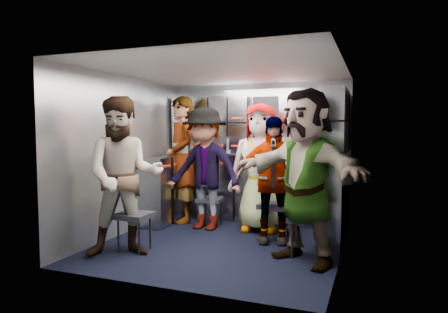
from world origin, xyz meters
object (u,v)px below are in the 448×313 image
(jump_seat_center, at_px, (264,197))
(attendant_arc_c, at_px, (260,167))
(jump_seat_mid_right, at_px, (275,208))
(attendant_arc_b, at_px, (205,169))
(attendant_arc_e, at_px, (305,176))
(attendant_arc_d, at_px, (272,180))
(attendant_standing, at_px, (181,159))
(attendant_arc_a, at_px, (124,177))
(jump_seat_mid_left, at_px, (210,201))
(jump_seat_near_left, at_px, (134,217))
(jump_seat_near_right, at_px, (307,221))

(jump_seat_center, xyz_separation_m, attendant_arc_c, (0.00, -0.18, 0.44))
(jump_seat_center, distance_m, jump_seat_mid_right, 0.59)
(attendant_arc_b, distance_m, attendant_arc_e, 1.78)
(attendant_arc_d, xyz_separation_m, attendant_arc_e, (0.50, -0.59, 0.14))
(attendant_standing, distance_m, attendant_arc_a, 1.69)
(jump_seat_center, distance_m, attendant_arc_b, 0.93)
(attendant_standing, height_order, attendant_arc_b, attendant_standing)
(attendant_arc_c, bearing_deg, attendant_standing, 173.00)
(jump_seat_center, xyz_separation_m, attendant_arc_e, (0.79, -1.29, 0.48))
(jump_seat_mid_left, xyz_separation_m, attendant_arc_c, (0.74, 0.02, 0.51))
(attendant_arc_d, bearing_deg, attendant_standing, 147.36)
(jump_seat_mid_right, distance_m, attendant_arc_c, 0.65)
(jump_seat_mid_right, distance_m, attendant_standing, 1.70)
(jump_seat_center, relative_size, attendant_standing, 0.28)
(attendant_arc_a, bearing_deg, jump_seat_mid_right, 10.36)
(jump_seat_near_left, bearing_deg, jump_seat_mid_right, 37.71)
(jump_seat_near_left, relative_size, jump_seat_center, 0.84)
(jump_seat_mid_left, xyz_separation_m, attendant_arc_a, (-0.36, -1.57, 0.52))
(jump_seat_mid_right, height_order, jump_seat_near_right, jump_seat_near_right)
(attendant_standing, relative_size, attendant_arc_d, 1.21)
(jump_seat_mid_left, bearing_deg, jump_seat_center, 14.90)
(attendant_arc_a, xyz_separation_m, attendant_arc_c, (1.10, 1.59, -0.00))
(jump_seat_center, distance_m, attendant_standing, 1.36)
(jump_seat_near_right, xyz_separation_m, attendant_arc_e, (0.00, -0.18, 0.51))
(jump_seat_near_left, height_order, attendant_arc_a, attendant_arc_a)
(jump_seat_near_left, bearing_deg, attendant_arc_e, 9.12)
(attendant_arc_b, bearing_deg, attendant_arc_c, 20.62)
(jump_seat_center, bearing_deg, jump_seat_mid_right, -60.31)
(jump_seat_near_left, xyz_separation_m, attendant_arc_d, (1.39, 0.90, 0.39))
(attendant_arc_a, bearing_deg, attendant_arc_e, -17.35)
(jump_seat_mid_left, bearing_deg, jump_seat_near_left, -104.32)
(attendant_standing, distance_m, attendant_arc_e, 2.37)
(attendant_arc_e, bearing_deg, attendant_arc_a, -134.48)
(jump_seat_near_right, bearing_deg, attendant_arc_a, -160.65)
(attendant_arc_a, height_order, attendant_arc_b, attendant_arc_a)
(attendant_standing, bearing_deg, attendant_arc_c, 40.16)
(jump_seat_near_left, xyz_separation_m, jump_seat_mid_left, (0.36, 1.39, -0.03))
(attendant_arc_b, bearing_deg, jump_seat_near_right, -19.69)
(jump_seat_mid_right, bearing_deg, attendant_arc_d, -90.00)
(jump_seat_mid_right, height_order, attendant_arc_c, attendant_arc_c)
(jump_seat_near_left, relative_size, attendant_arc_b, 0.26)
(attendant_arc_a, xyz_separation_m, attendant_arc_d, (1.39, 1.08, -0.10))
(attendant_arc_a, relative_size, attendant_arc_b, 1.04)
(attendant_arc_a, distance_m, attendant_arc_b, 1.44)
(attendant_arc_e, bearing_deg, attendant_arc_c, 156.72)
(jump_seat_near_left, bearing_deg, attendant_arc_c, 52.08)
(jump_seat_mid_left, height_order, attendant_arc_c, attendant_arc_c)
(jump_seat_mid_left, height_order, attendant_standing, attendant_standing)
(jump_seat_near_left, distance_m, jump_seat_center, 1.93)
(attendant_standing, xyz_separation_m, attendant_arc_c, (1.26, -0.09, -0.07))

